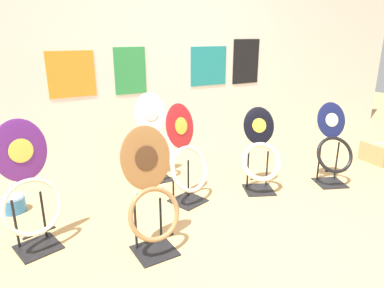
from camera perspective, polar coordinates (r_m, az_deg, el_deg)
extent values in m
plane|color=tan|center=(2.80, 17.92, -15.03)|extent=(14.00, 14.00, 0.00)
cube|color=silver|center=(4.14, -3.47, 15.32)|extent=(8.00, 0.06, 2.60)
cube|color=orange|center=(3.76, -19.45, 10.90)|extent=(0.47, 0.01, 0.46)
cube|color=teal|center=(4.36, 2.80, 12.84)|extent=(0.51, 0.01, 0.47)
cube|color=black|center=(4.69, 8.98, 13.41)|extent=(0.41, 0.01, 0.57)
cube|color=#2D8E47|center=(3.92, -10.26, 11.92)|extent=(0.36, 0.01, 0.51)
cube|color=black|center=(3.70, -5.94, -5.74)|extent=(0.28, 0.28, 0.01)
cylinder|color=black|center=(3.68, -8.01, -2.94)|extent=(0.02, 0.02, 0.35)
cylinder|color=black|center=(3.75, -5.23, -2.43)|extent=(0.02, 0.02, 0.35)
cylinder|color=black|center=(3.58, -5.51, -4.04)|extent=(0.22, 0.02, 0.02)
torus|color=silver|center=(3.57, -5.97, -1.17)|extent=(0.41, 0.20, 0.39)
ellipsoid|color=white|center=(3.57, -6.91, 5.10)|extent=(0.35, 0.12, 0.43)
ellipsoid|color=silver|center=(3.55, -6.81, 5.10)|extent=(0.16, 0.04, 0.16)
sphere|color=silver|center=(3.54, -7.94, 1.46)|extent=(0.02, 0.02, 0.02)
sphere|color=silver|center=(3.62, -5.09, 1.90)|extent=(0.02, 0.02, 0.02)
cube|color=black|center=(2.57, -6.24, -17.27)|extent=(0.29, 0.29, 0.01)
cylinder|color=black|center=(2.51, -9.36, -13.46)|extent=(0.02, 0.02, 0.35)
cylinder|color=black|center=(2.58, -5.23, -12.41)|extent=(0.02, 0.02, 0.35)
cylinder|color=black|center=(2.43, -5.56, -15.42)|extent=(0.22, 0.02, 0.02)
torus|color=#9E7042|center=(2.39, -6.27, -11.55)|extent=(0.38, 0.18, 0.36)
ellipsoid|color=#936033|center=(2.33, -7.69, -2.31)|extent=(0.36, 0.12, 0.44)
ellipsoid|color=#4C2D19|center=(2.31, -7.57, -2.35)|extent=(0.16, 0.04, 0.17)
sphere|color=silver|center=(2.34, -9.29, -8.03)|extent=(0.02, 0.02, 0.02)
sphere|color=silver|center=(2.41, -4.88, -7.04)|extent=(0.02, 0.02, 0.02)
cube|color=black|center=(3.85, 21.97, -6.04)|extent=(0.37, 0.37, 0.01)
cylinder|color=black|center=(3.81, 20.40, -2.75)|extent=(0.02, 0.02, 0.41)
cylinder|color=black|center=(3.90, 22.96, -2.58)|extent=(0.02, 0.02, 0.41)
cylinder|color=black|center=(3.73, 22.82, -4.13)|extent=(0.21, 0.10, 0.02)
torus|color=black|center=(3.73, 22.69, -1.64)|extent=(0.44, 0.35, 0.35)
ellipsoid|color=#141942|center=(3.76, 22.19, 3.73)|extent=(0.33, 0.25, 0.35)
ellipsoid|color=beige|center=(3.75, 22.29, 3.75)|extent=(0.15, 0.10, 0.13)
sphere|color=silver|center=(3.71, 21.22, 0.90)|extent=(0.02, 0.02, 0.02)
sphere|color=silver|center=(3.79, 23.42, 0.98)|extent=(0.02, 0.02, 0.02)
cube|color=black|center=(3.22, -0.68, -9.42)|extent=(0.35, 0.35, 0.01)
cylinder|color=black|center=(3.14, -3.14, -6.58)|extent=(0.02, 0.02, 0.35)
cylinder|color=black|center=(3.26, -0.62, -5.57)|extent=(0.02, 0.02, 0.35)
cylinder|color=black|center=(3.11, 0.33, -7.53)|extent=(0.22, 0.08, 0.02)
torus|color=silver|center=(3.07, -0.42, -4.18)|extent=(0.46, 0.31, 0.41)
ellipsoid|color=#AD1E23|center=(3.03, -2.00, 3.02)|extent=(0.35, 0.20, 0.40)
ellipsoid|color=yellow|center=(3.02, -1.80, 3.03)|extent=(0.15, 0.08, 0.15)
sphere|color=silver|center=(3.00, -2.64, -1.08)|extent=(0.02, 0.02, 0.02)
sphere|color=silver|center=(3.12, -0.23, -0.30)|extent=(0.02, 0.02, 0.02)
cube|color=black|center=(3.49, 11.07, -7.51)|extent=(0.37, 0.37, 0.01)
cylinder|color=black|center=(3.47, 9.29, -4.16)|extent=(0.02, 0.02, 0.37)
cylinder|color=black|center=(3.52, 12.39, -4.01)|extent=(0.02, 0.02, 0.37)
cylinder|color=black|center=(3.36, 11.57, -5.72)|extent=(0.21, 0.11, 0.02)
torus|color=beige|center=(3.35, 11.47, -2.92)|extent=(0.45, 0.38, 0.36)
ellipsoid|color=black|center=(3.40, 11.07, 3.02)|extent=(0.34, 0.27, 0.35)
ellipsoid|color=yellow|center=(3.39, 11.14, 3.05)|extent=(0.15, 0.11, 0.13)
sphere|color=silver|center=(3.36, 9.84, -0.14)|extent=(0.02, 0.02, 0.02)
sphere|color=silver|center=(3.41, 12.56, -0.06)|extent=(0.02, 0.02, 0.02)
cube|color=black|center=(2.82, -24.24, -15.42)|extent=(0.34, 0.34, 0.01)
cylinder|color=black|center=(2.78, -27.33, -11.78)|extent=(0.02, 0.02, 0.37)
cylinder|color=black|center=(2.83, -23.51, -10.73)|extent=(0.02, 0.02, 0.37)
cylinder|color=black|center=(2.68, -24.07, -13.38)|extent=(0.22, 0.07, 0.02)
torus|color=beige|center=(2.65, -25.00, -9.51)|extent=(0.43, 0.24, 0.40)
ellipsoid|color=#60237F|center=(2.57, -26.70, -0.97)|extent=(0.36, 0.15, 0.43)
ellipsoid|color=#E5CC4C|center=(2.55, -26.60, -1.01)|extent=(0.16, 0.06, 0.16)
sphere|color=silver|center=(2.60, -27.93, -6.06)|extent=(0.02, 0.02, 0.02)
sphere|color=silver|center=(2.65, -23.91, -5.05)|extent=(0.02, 0.02, 0.02)
cylinder|color=teal|center=(3.39, -27.55, -8.89)|extent=(0.19, 0.19, 0.14)
torus|color=silver|center=(3.37, -27.71, -7.90)|extent=(0.19, 0.19, 0.01)
cylinder|color=#B2B2B7|center=(3.36, -27.73, -7.78)|extent=(0.17, 0.17, 0.00)
cube|color=tan|center=(4.74, 29.10, -1.15)|extent=(0.42, 0.39, 0.24)
cube|color=#B7AD89|center=(4.71, 29.31, 0.22)|extent=(0.38, 0.07, 0.00)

